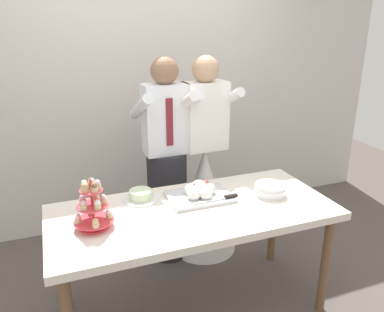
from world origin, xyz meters
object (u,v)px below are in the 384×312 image
Objects in this scene: dessert_table at (194,219)px; round_cake at (141,196)px; person_bride at (204,187)px; plate_stack at (270,190)px; person_groom at (167,173)px; cupcake_stand at (93,207)px; main_cake_tray at (200,193)px.

round_cake reaches higher than dessert_table.
round_cake is 0.14× the size of person_bride.
round_cake is at bearing 164.09° from plate_stack.
person_bride is (0.36, 0.69, -0.12)m from dessert_table.
plate_stack is at bearing -15.91° from round_cake.
cupcake_stand is at bearing -132.44° from person_groom.
cupcake_stand is 1.43× the size of plate_stack.
cupcake_stand reaches higher than dessert_table.
person_bride is at bearing 62.46° from dessert_table.
main_cake_tray is 0.26× the size of person_bride.
person_groom is (-0.05, 0.58, -0.07)m from main_cake_tray.
dessert_table is 0.57m from plate_stack.
main_cake_tray is 0.49m from plate_stack.
dessert_table is 0.79m from person_bride.
round_cake is (-0.38, 0.12, -0.01)m from main_cake_tray.
main_cake_tray is 0.58m from person_groom.
plate_stack is 0.88m from round_cake.
cupcake_stand reaches higher than main_cake_tray.
person_bride is at bearing 106.39° from plate_stack.
dessert_table is at bearing -117.54° from person_bride.
dessert_table is at bearing 1.24° from cupcake_stand.
person_bride is (0.32, -0.02, -0.16)m from person_groom.
round_cake is at bearing -145.36° from person_bride.
dessert_table is 5.90× the size of cupcake_stand.
main_cake_tray reaches higher than dessert_table.
person_groom is 1.00× the size of person_bride.
cupcake_stand is 0.70× the size of main_cake_tray.
round_cake is 0.81m from person_bride.
plate_stack is at bearing 0.99° from cupcake_stand.
main_cake_tray is 0.26× the size of person_groom.
cupcake_stand reaches higher than round_cake.
person_groom is at bearing 126.56° from plate_stack.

